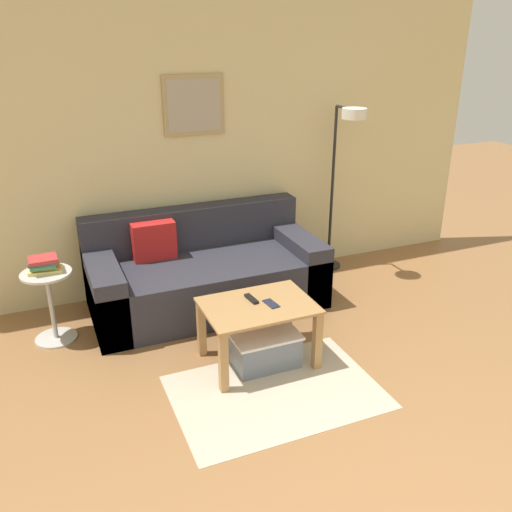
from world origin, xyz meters
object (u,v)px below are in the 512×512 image
object	(u,v)px
book_stack	(44,264)
cell_phone	(271,304)
coffee_table	(258,317)
floor_lamp	(345,158)
couch	(204,274)
remote_control	(251,299)
side_table	(50,300)
storage_bin	(261,344)

from	to	relation	value
book_stack	cell_phone	bearing A→B (deg)	-33.44
coffee_table	floor_lamp	size ratio (longest dim) A/B	0.48
couch	remote_control	size ratio (longest dim) A/B	12.99
side_table	cell_phone	size ratio (longest dim) A/B	4.07
storage_bin	coffee_table	bearing A→B (deg)	-158.75
storage_bin	remote_control	bearing A→B (deg)	122.93
couch	book_stack	bearing A→B (deg)	-175.15
side_table	remote_control	size ratio (longest dim) A/B	3.79
storage_bin	floor_lamp	xyz separation A→B (m)	(1.31, 1.12, 1.02)
side_table	remote_control	world-z (taller)	side_table
storage_bin	couch	bearing A→B (deg)	95.76
remote_control	book_stack	bearing A→B (deg)	141.88
couch	remote_control	distance (m)	0.96
coffee_table	side_table	xyz separation A→B (m)	(-1.34, 0.89, -0.02)
couch	coffee_table	world-z (taller)	couch
coffee_table	book_stack	size ratio (longest dim) A/B	3.07
storage_bin	remote_control	distance (m)	0.35
couch	book_stack	xyz separation A→B (m)	(-1.26, -0.11, 0.35)
cell_phone	floor_lamp	bearing A→B (deg)	35.91
coffee_table	cell_phone	size ratio (longest dim) A/B	5.52
couch	coffee_table	distance (m)	1.02
couch	floor_lamp	world-z (taller)	floor_lamp
couch	floor_lamp	bearing A→B (deg)	4.63
floor_lamp	side_table	bearing A→B (deg)	-174.90
side_table	coffee_table	bearing A→B (deg)	-33.70
couch	storage_bin	distance (m)	1.02
coffee_table	storage_bin	distance (m)	0.24
coffee_table	floor_lamp	xyz separation A→B (m)	(1.34, 1.13, 0.79)
couch	storage_bin	xyz separation A→B (m)	(0.10, -1.00, -0.15)
storage_bin	side_table	distance (m)	1.64
couch	book_stack	size ratio (longest dim) A/B	7.76
couch	floor_lamp	xyz separation A→B (m)	(1.41, 0.11, 0.87)
cell_phone	remote_control	bearing A→B (deg)	125.92
coffee_table	cell_phone	world-z (taller)	cell_phone
coffee_table	remote_control	bearing A→B (deg)	103.15
floor_lamp	book_stack	size ratio (longest dim) A/B	6.40
couch	side_table	distance (m)	1.27
couch	cell_phone	distance (m)	1.08
couch	coffee_table	bearing A→B (deg)	-85.76
side_table	storage_bin	bearing A→B (deg)	-32.89
coffee_table	side_table	bearing A→B (deg)	146.30
coffee_table	couch	bearing A→B (deg)	94.24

